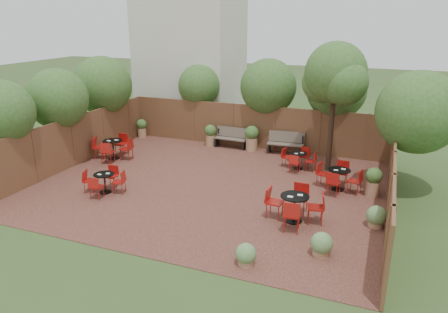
% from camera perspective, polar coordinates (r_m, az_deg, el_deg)
% --- Properties ---
extents(ground, '(80.00, 80.00, 0.00)m').
position_cam_1_polar(ground, '(15.24, -1.91, -3.97)').
color(ground, '#354F23').
rests_on(ground, ground).
extents(courtyard_paving, '(12.00, 10.00, 0.02)m').
position_cam_1_polar(courtyard_paving, '(15.24, -1.91, -3.94)').
color(courtyard_paving, '#3C1B18').
rests_on(courtyard_paving, ground).
extents(fence_back, '(12.00, 0.08, 2.00)m').
position_cam_1_polar(fence_back, '(19.39, 3.92, 4.04)').
color(fence_back, brown).
rests_on(fence_back, ground).
extents(fence_left, '(0.08, 10.00, 2.00)m').
position_cam_1_polar(fence_left, '(18.03, -19.76, 1.87)').
color(fence_left, brown).
rests_on(fence_left, ground).
extents(fence_right, '(0.08, 10.00, 2.00)m').
position_cam_1_polar(fence_right, '(13.79, 21.65, -3.33)').
color(fence_right, brown).
rests_on(fence_right, ground).
extents(neighbour_building, '(5.00, 4.00, 8.00)m').
position_cam_1_polar(neighbour_building, '(23.31, -4.49, 13.94)').
color(neighbour_building, beige).
rests_on(neighbour_building, ground).
extents(overhang_foliage, '(15.90, 10.70, 2.74)m').
position_cam_1_polar(overhang_foliage, '(17.43, -1.41, 8.34)').
color(overhang_foliage, '#2F561C').
rests_on(overhang_foliage, ground).
extents(courtyard_tree, '(2.53, 2.43, 4.95)m').
position_cam_1_polar(courtyard_tree, '(16.37, 14.77, 10.35)').
color(courtyard_tree, black).
rests_on(courtyard_tree, courtyard_paving).
extents(park_bench_left, '(1.52, 0.53, 0.93)m').
position_cam_1_polar(park_bench_left, '(19.46, 0.99, 2.61)').
color(park_bench_left, brown).
rests_on(park_bench_left, courtyard_paving).
extents(park_bench_right, '(1.61, 0.64, 0.97)m').
position_cam_1_polar(park_bench_right, '(18.76, 8.35, 1.87)').
color(park_bench_right, brown).
rests_on(park_bench_right, courtyard_paving).
extents(bistro_tables, '(10.99, 6.19, 0.95)m').
position_cam_1_polar(bistro_tables, '(15.11, -0.13, -2.26)').
color(bistro_tables, black).
rests_on(bistro_tables, courtyard_paving).
extents(planters, '(11.66, 3.95, 1.14)m').
position_cam_1_polar(planters, '(18.41, 2.08, 1.94)').
color(planters, '#9C704E').
rests_on(planters, courtyard_paving).
extents(low_shrubs, '(3.42, 3.80, 0.63)m').
position_cam_1_polar(low_shrubs, '(11.62, 13.56, -10.35)').
color(low_shrubs, '#9C704E').
rests_on(low_shrubs, courtyard_paving).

